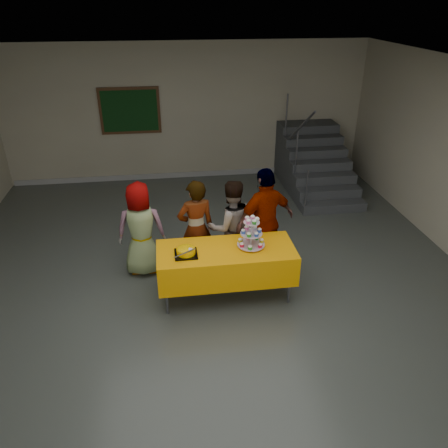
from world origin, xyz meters
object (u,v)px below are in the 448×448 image
Objects in this scene: bear_cake at (186,251)px; noticeboard at (130,111)px; schoolchild_a at (141,229)px; staircase at (313,164)px; bake_table at (226,262)px; schoolchild_b at (196,229)px; cupcake_stand at (251,235)px; schoolchild_c at (231,227)px; schoolchild_d at (265,222)px.

noticeboard is at bearing 100.58° from bear_cake.
schoolchild_a is 0.61× the size of staircase.
bake_table is 4.57m from staircase.
schoolchild_b is 1.18× the size of noticeboard.
schoolchild_a is at bearing -22.57° from schoolchild_b.
cupcake_stand is 0.29× the size of schoolchild_b.
schoolchild_d reaches higher than schoolchild_c.
schoolchild_a is at bearing -27.01° from schoolchild_d.
schoolchild_a is at bearing -86.07° from noticeboard.
schoolchild_d is (1.03, -0.05, 0.07)m from schoolchild_b.
schoolchild_d reaches higher than bear_cake.
cupcake_stand is at bearing 39.34° from schoolchild_d.
bake_table is 0.76m from schoolchild_b.
noticeboard is at bearing 107.08° from bake_table.
staircase is 1.85× the size of noticeboard.
bake_table is at bearing -123.29° from staircase.
bear_cake is at bearing 62.83° from schoolchild_b.
schoolchild_b is 4.23m from noticeboard.
noticeboard reaches higher than staircase.
schoolchild_d is at bearing -62.60° from noticeboard.
staircase reaches higher than cupcake_stand.
schoolchild_a is (-1.51, 0.77, -0.22)m from cupcake_stand.
schoolchild_a is 3.96m from noticeboard.
bear_cake is 0.21× the size of schoolchild_d.
schoolchild_d is (0.33, 0.57, -0.12)m from cupcake_stand.
staircase is at bearing 56.71° from bake_table.
staircase reaches higher than bear_cake.
schoolchild_b is at bearing 74.88° from bear_cake.
bake_table is at bearing 67.79° from schoolchild_c.
cupcake_stand reaches higher than bake_table.
schoolchild_d is (1.22, 0.66, 0.01)m from bear_cake.
bear_cake is at bearing -128.18° from staircase.
schoolchild_a is at bearing 153.14° from cupcake_stand.
schoolchild_d is 1.29× the size of noticeboard.
staircase is at bearing -140.41° from schoolchild_d.
noticeboard is (-1.78, 4.62, 0.65)m from cupcake_stand.
bake_table is at bearing 20.59° from schoolchild_d.
schoolchild_c is 1.14× the size of noticeboard.
schoolchild_c is (0.72, 0.74, -0.09)m from bear_cake.
cupcake_stand is 0.34× the size of noticeboard.
schoolchild_c is at bearing -126.57° from staircase.
noticeboard is (-1.43, 4.65, 1.04)m from bake_table.
staircase reaches higher than schoolchild_b.
staircase is (2.16, 3.79, -0.46)m from cupcake_stand.
cupcake_stand is at bearing 4.58° from bake_table.
schoolchild_d reaches higher than schoolchild_b.
schoolchild_a is (-1.16, 0.79, 0.18)m from bake_table.
staircase reaches higher than bake_table.
schoolchild_b reaches higher than cupcake_stand.
noticeboard is (-0.27, 3.86, 0.86)m from schoolchild_a.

